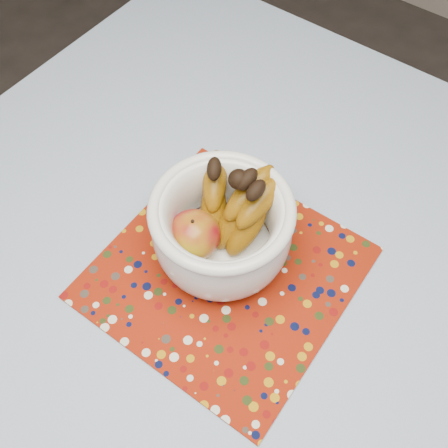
% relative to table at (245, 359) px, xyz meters
% --- Properties ---
extents(table, '(1.20, 1.20, 0.75)m').
position_rel_table_xyz_m(table, '(0.00, 0.00, 0.00)').
color(table, brown).
rests_on(table, ground).
extents(tablecloth, '(1.32, 1.32, 0.01)m').
position_rel_table_xyz_m(tablecloth, '(0.00, 0.00, 0.08)').
color(tablecloth, '#657BA8').
rests_on(tablecloth, table).
extents(placemat, '(0.36, 0.36, 0.00)m').
position_rel_table_xyz_m(placemat, '(-0.09, 0.07, 0.09)').
color(placemat, maroon).
rests_on(placemat, tablecloth).
extents(fruit_bowl, '(0.22, 0.21, 0.16)m').
position_rel_table_xyz_m(fruit_bowl, '(-0.12, 0.10, 0.16)').
color(fruit_bowl, white).
rests_on(fruit_bowl, placemat).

